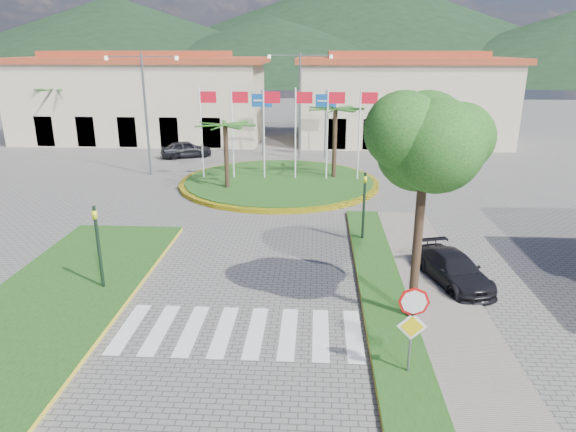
# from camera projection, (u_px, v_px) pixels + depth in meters

# --- Properties ---
(ground) EXTENTS (160.00, 160.00, 0.00)m
(ground) POSITION_uv_depth(u_px,v_px,m) (211.00, 421.00, 12.05)
(ground) COLOR slate
(ground) RESTS_ON ground
(sidewalk_right) EXTENTS (4.00, 28.00, 0.15)m
(sidewalk_right) POSITION_uv_depth(u_px,v_px,m) (449.00, 376.00, 13.60)
(sidewalk_right) COLOR gray
(sidewalk_right) RESTS_ON ground
(verge_right) EXTENTS (1.60, 28.00, 0.18)m
(verge_right) POSITION_uv_depth(u_px,v_px,m) (404.00, 373.00, 13.66)
(verge_right) COLOR #1A4513
(verge_right) RESTS_ON ground
(median_left) EXTENTS (5.00, 14.00, 0.18)m
(median_left) POSITION_uv_depth(u_px,v_px,m) (62.00, 294.00, 18.07)
(median_left) COLOR #1A4513
(median_left) RESTS_ON ground
(crosswalk) EXTENTS (8.00, 3.00, 0.01)m
(crosswalk) POSITION_uv_depth(u_px,v_px,m) (237.00, 331.00, 15.84)
(crosswalk) COLOR silver
(crosswalk) RESTS_ON ground
(roundabout_island) EXTENTS (12.70, 12.70, 6.00)m
(roundabout_island) POSITION_uv_depth(u_px,v_px,m) (279.00, 182.00, 32.86)
(roundabout_island) COLOR yellow
(roundabout_island) RESTS_ON ground
(stop_sign) EXTENTS (0.80, 0.11, 2.65)m
(stop_sign) POSITION_uv_depth(u_px,v_px,m) (413.00, 318.00, 13.09)
(stop_sign) COLOR slate
(stop_sign) RESTS_ON ground
(deciduous_tree) EXTENTS (3.60, 3.60, 6.80)m
(deciduous_tree) POSITION_uv_depth(u_px,v_px,m) (424.00, 163.00, 14.87)
(deciduous_tree) COLOR black
(deciduous_tree) RESTS_ON ground
(traffic_light_left) EXTENTS (0.15, 0.18, 3.20)m
(traffic_light_left) POSITION_uv_depth(u_px,v_px,m) (98.00, 241.00, 17.89)
(traffic_light_left) COLOR black
(traffic_light_left) RESTS_ON ground
(traffic_light_right) EXTENTS (0.15, 0.18, 3.20)m
(traffic_light_right) POSITION_uv_depth(u_px,v_px,m) (364.00, 200.00, 22.58)
(traffic_light_right) COLOR black
(traffic_light_right) RESTS_ON ground
(traffic_light_far) EXTENTS (0.18, 0.15, 3.20)m
(traffic_light_far) POSITION_uv_depth(u_px,v_px,m) (398.00, 144.00, 35.66)
(traffic_light_far) COLOR black
(traffic_light_far) RESTS_ON ground
(direction_sign_west) EXTENTS (1.60, 0.14, 5.20)m
(direction_sign_west) POSITION_uv_depth(u_px,v_px,m) (262.00, 112.00, 40.42)
(direction_sign_west) COLOR slate
(direction_sign_west) RESTS_ON ground
(direction_sign_east) EXTENTS (1.60, 0.14, 5.20)m
(direction_sign_east) POSITION_uv_depth(u_px,v_px,m) (326.00, 112.00, 40.15)
(direction_sign_east) COLOR slate
(direction_sign_east) RESTS_ON ground
(street_lamp_centre) EXTENTS (4.80, 0.16, 8.00)m
(street_lamp_centre) POSITION_uv_depth(u_px,v_px,m) (300.00, 101.00, 39.04)
(street_lamp_centre) COLOR slate
(street_lamp_centre) RESTS_ON ground
(street_lamp_west) EXTENTS (4.80, 0.16, 8.00)m
(street_lamp_west) POSITION_uv_depth(u_px,v_px,m) (146.00, 109.00, 33.89)
(street_lamp_west) COLOR slate
(street_lamp_west) RESTS_ON ground
(building_left) EXTENTS (23.32, 9.54, 8.05)m
(building_left) POSITION_uv_depth(u_px,v_px,m) (142.00, 98.00, 47.62)
(building_left) COLOR beige
(building_left) RESTS_ON ground
(building_right) EXTENTS (19.08, 9.54, 8.05)m
(building_right) POSITION_uv_depth(u_px,v_px,m) (402.00, 99.00, 46.32)
(building_right) COLOR beige
(building_right) RESTS_ON ground
(hill_far_west) EXTENTS (140.00, 140.00, 22.00)m
(hill_far_west) POSITION_uv_depth(u_px,v_px,m) (115.00, 37.00, 144.35)
(hill_far_west) COLOR black
(hill_far_west) RESTS_ON ground
(hill_far_mid) EXTENTS (180.00, 180.00, 30.00)m
(hill_far_mid) POSITION_uv_depth(u_px,v_px,m) (360.00, 25.00, 158.25)
(hill_far_mid) COLOR black
(hill_far_mid) RESTS_ON ground
(hill_near_back) EXTENTS (110.00, 110.00, 16.00)m
(hill_near_back) POSITION_uv_depth(u_px,v_px,m) (271.00, 49.00, 133.36)
(hill_near_back) COLOR black
(hill_near_back) RESTS_ON ground
(white_van) EXTENTS (4.68, 3.32, 1.18)m
(white_van) POSITION_uv_depth(u_px,v_px,m) (221.00, 138.00, 45.90)
(white_van) COLOR white
(white_van) RESTS_ON ground
(car_dark_a) EXTENTS (4.25, 3.10, 1.34)m
(car_dark_a) POSITION_uv_depth(u_px,v_px,m) (186.00, 149.00, 40.72)
(car_dark_a) COLOR black
(car_dark_a) RESTS_ON ground
(car_dark_b) EXTENTS (4.01, 1.78, 1.28)m
(car_dark_b) POSITION_uv_depth(u_px,v_px,m) (386.00, 138.00, 45.92)
(car_dark_b) COLOR black
(car_dark_b) RESTS_ON ground
(car_side_right) EXTENTS (2.62, 4.25, 1.15)m
(car_side_right) POSITION_uv_depth(u_px,v_px,m) (454.00, 269.00, 18.88)
(car_side_right) COLOR black
(car_side_right) RESTS_ON ground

